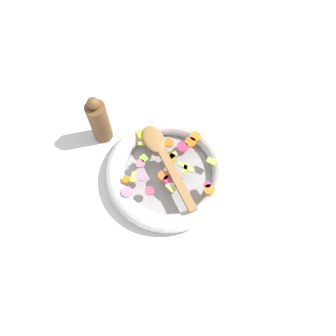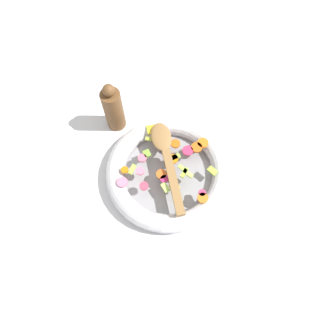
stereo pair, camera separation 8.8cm
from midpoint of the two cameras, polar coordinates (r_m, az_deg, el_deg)
The scene contains 5 objects.
ground_plane at distance 0.92m, azimuth -2.71°, elevation -1.61°, with size 4.00×4.00×0.00m, color silver.
skillet at distance 0.90m, azimuth -2.77°, elevation -1.05°, with size 0.34×0.34×0.05m.
chopped_vegetables at distance 0.88m, azimuth -2.98°, elevation 0.95°, with size 0.28×0.27×0.01m.
wooden_spoon at distance 0.88m, azimuth -3.68°, elevation 1.64°, with size 0.06×0.28×0.01m.
pepper_mill at distance 0.94m, azimuth -14.54°, elevation 7.70°, with size 0.06×0.06×0.18m.
Camera 1 is at (-0.19, -0.32, 0.84)m, focal length 35.00 mm.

